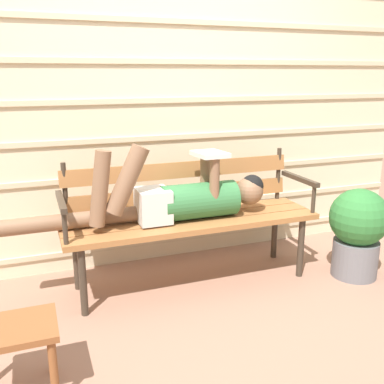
{
  "coord_description": "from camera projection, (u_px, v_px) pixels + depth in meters",
  "views": [
    {
      "loc": [
        -0.96,
        -2.39,
        1.38
      ],
      "look_at": [
        0.0,
        0.18,
        0.64
      ],
      "focal_mm": 41.09,
      "sensor_mm": 36.0,
      "label": 1
    }
  ],
  "objects": [
    {
      "name": "ground_plane",
      "position": [
        202.0,
        294.0,
        2.85
      ],
      "size": [
        12.0,
        12.0,
        0.0
      ],
      "primitive_type": "plane",
      "color": "#936B56"
    },
    {
      "name": "house_siding",
      "position": [
        167.0,
        119.0,
        3.2
      ],
      "size": [
        4.05,
        0.08,
        2.13
      ],
      "color": "beige",
      "rests_on": "ground"
    },
    {
      "name": "park_bench",
      "position": [
        188.0,
        210.0,
        2.94
      ],
      "size": [
        1.69,
        0.47,
        0.85
      ],
      "color": "#9E6638",
      "rests_on": "ground"
    },
    {
      "name": "reclining_person",
      "position": [
        177.0,
        198.0,
        2.82
      ],
      "size": [
        1.69,
        0.26,
        0.53
      ],
      "color": "#33703D"
    },
    {
      "name": "footstool",
      "position": [
        16.0,
        341.0,
        1.88
      ],
      "size": [
        0.35,
        0.29,
        0.34
      ],
      "color": "brown",
      "rests_on": "ground"
    },
    {
      "name": "potted_plant",
      "position": [
        358.0,
        229.0,
        3.02
      ],
      "size": [
        0.4,
        0.4,
        0.63
      ],
      "color": "slate",
      "rests_on": "ground"
    }
  ]
}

